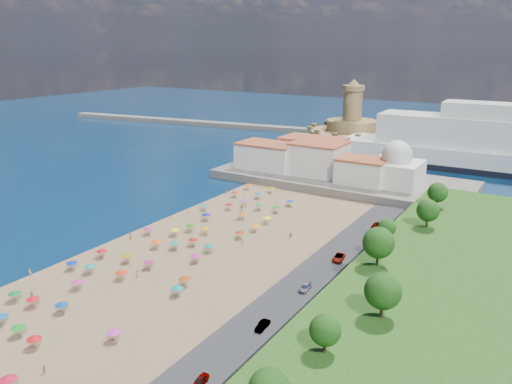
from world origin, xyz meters
The scene contains 11 objects.
ground centered at (0.00, 0.00, 0.00)m, with size 700.00×700.00×0.00m, color #071938.
terrace centered at (10.00, 73.00, 1.50)m, with size 90.00×36.00×3.00m, color #59544C.
jetty centered at (-12.00, 108.00, 1.20)m, with size 18.00×70.00×2.40m, color #59544C.
breakwater centered at (-110.00, 153.00, 1.30)m, with size 200.00×7.00×2.60m, color #59544C.
waterfront_buildings centered at (-3.05, 73.64, 7.88)m, with size 57.00×29.00×11.00m.
domed_building centered at (30.00, 71.00, 8.97)m, with size 16.00×16.00×15.00m.
fortress centered at (-12.00, 138.00, 6.68)m, with size 40.00×40.00×32.40m.
beach_parasols centered at (-1.18, -10.78, 2.15)m, with size 32.35×114.93×2.20m.
beachgoers centered at (-3.07, 0.58, 1.13)m, with size 38.25×97.28×1.89m.
parked_cars centered at (36.00, -2.43, 1.34)m, with size 2.96×80.34×1.36m.
hillside_trees centered at (49.65, -7.76, 10.24)m, with size 15.83×107.08×8.02m.
Camera 1 is at (75.36, -89.66, 48.26)m, focal length 35.00 mm.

